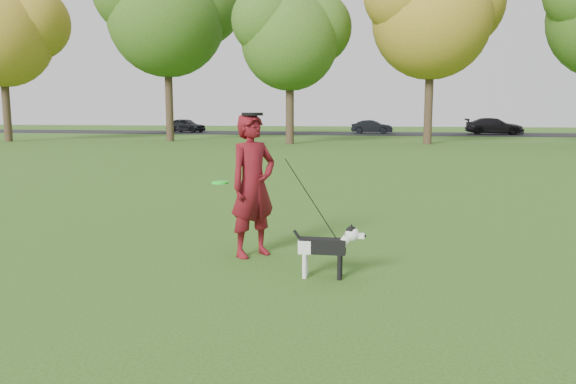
% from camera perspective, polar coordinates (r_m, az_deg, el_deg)
% --- Properties ---
extents(ground, '(120.00, 120.00, 0.00)m').
position_cam_1_polar(ground, '(7.70, -0.71, -6.90)').
color(ground, '#285116').
rests_on(ground, ground).
extents(road, '(120.00, 7.00, 0.02)m').
position_cam_1_polar(road, '(47.38, 7.82, 5.90)').
color(road, black).
rests_on(road, ground).
extents(man, '(0.83, 0.86, 1.98)m').
position_cam_1_polar(man, '(7.75, -3.58, 0.65)').
color(man, '#600D0E').
rests_on(man, ground).
extents(dog, '(0.89, 0.18, 0.67)m').
position_cam_1_polar(dog, '(6.82, 4.10, -5.38)').
color(dog, black).
rests_on(dog, ground).
extents(car_left, '(3.80, 2.32, 1.21)m').
position_cam_1_polar(car_left, '(50.26, -10.34, 6.68)').
color(car_left, black).
rests_on(car_left, road).
extents(car_mid, '(3.45, 1.42, 1.11)m').
position_cam_1_polar(car_mid, '(47.34, 8.54, 6.57)').
color(car_mid, black).
rests_on(car_mid, road).
extents(car_right, '(4.64, 2.15, 1.31)m').
position_cam_1_polar(car_right, '(48.18, 20.22, 6.30)').
color(car_right, black).
rests_on(car_right, road).
extents(man_held_items, '(1.80, 1.03, 1.54)m').
position_cam_1_polar(man_held_items, '(7.15, 2.24, -0.57)').
color(man_held_items, '#20FF27').
rests_on(man_held_items, ground).
extents(tree_row, '(51.74, 8.86, 12.01)m').
position_cam_1_polar(tree_row, '(33.92, 4.85, 17.51)').
color(tree_row, '#38281C').
rests_on(tree_row, ground).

